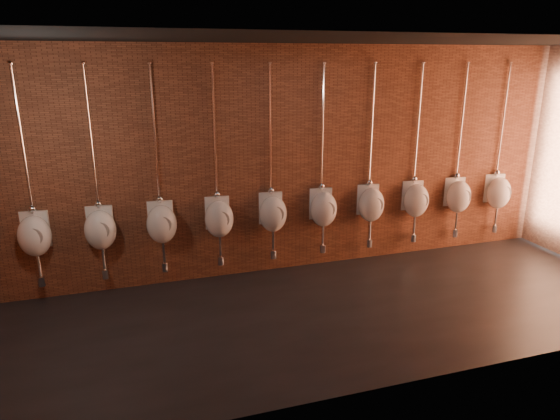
% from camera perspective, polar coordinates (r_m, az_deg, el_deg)
% --- Properties ---
extents(ground, '(8.50, 8.50, 0.00)m').
position_cam_1_polar(ground, '(6.31, 5.81, -11.61)').
color(ground, black).
rests_on(ground, ground).
extents(room_shell, '(8.54, 3.04, 3.22)m').
position_cam_1_polar(room_shell, '(5.64, 6.41, 6.67)').
color(room_shell, black).
rests_on(room_shell, ground).
extents(urinal_0, '(0.44, 0.40, 2.72)m').
position_cam_1_polar(urinal_0, '(6.86, -26.24, -2.54)').
color(urinal_0, white).
rests_on(urinal_0, ground).
extents(urinal_1, '(0.44, 0.40, 2.72)m').
position_cam_1_polar(urinal_1, '(6.78, -19.85, -2.01)').
color(urinal_1, white).
rests_on(urinal_1, ground).
extents(urinal_2, '(0.44, 0.40, 2.72)m').
position_cam_1_polar(urinal_2, '(6.77, -13.38, -1.45)').
color(urinal_2, white).
rests_on(urinal_2, ground).
extents(urinal_3, '(0.44, 0.40, 2.72)m').
position_cam_1_polar(urinal_3, '(6.86, -6.98, -0.87)').
color(urinal_3, white).
rests_on(urinal_3, ground).
extents(urinal_4, '(0.44, 0.40, 2.72)m').
position_cam_1_polar(urinal_4, '(7.03, -0.83, -0.31)').
color(urinal_4, white).
rests_on(urinal_4, ground).
extents(urinal_5, '(0.44, 0.40, 2.72)m').
position_cam_1_polar(urinal_5, '(7.27, 4.98, 0.23)').
color(urinal_5, white).
rests_on(urinal_5, ground).
extents(urinal_6, '(0.44, 0.40, 2.72)m').
position_cam_1_polar(urinal_6, '(7.59, 10.36, 0.72)').
color(urinal_6, white).
rests_on(urinal_6, ground).
extents(urinal_7, '(0.44, 0.40, 2.72)m').
position_cam_1_polar(urinal_7, '(7.97, 15.26, 1.17)').
color(urinal_7, white).
rests_on(urinal_7, ground).
extents(urinal_8, '(0.44, 0.40, 2.72)m').
position_cam_1_polar(urinal_8, '(8.40, 19.70, 1.56)').
color(urinal_8, white).
rests_on(urinal_8, ground).
extents(urinal_9, '(0.44, 0.40, 2.72)m').
position_cam_1_polar(urinal_9, '(8.87, 23.68, 1.91)').
color(urinal_9, white).
rests_on(urinal_9, ground).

